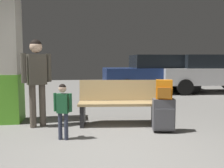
% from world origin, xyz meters
% --- Properties ---
extents(ground_plane, '(18.00, 18.00, 0.10)m').
position_xyz_m(ground_plane, '(0.00, 4.00, -0.05)').
color(ground_plane, gray).
extents(structural_pillar, '(0.57, 0.57, 2.66)m').
position_xyz_m(structural_pillar, '(-1.87, 2.12, 1.32)').
color(structural_pillar, '#66C633').
rests_on(structural_pillar, ground_plane).
extents(bench, '(1.65, 0.69, 0.89)m').
position_xyz_m(bench, '(0.40, 1.60, 0.44)').
color(bench, tan).
rests_on(bench, ground_plane).
extents(suitcase, '(0.41, 0.28, 0.60)m').
position_xyz_m(suitcase, '(1.10, 0.96, 0.32)').
color(suitcase, '#4C4C51').
rests_on(suitcase, ground_plane).
extents(backpack_bright, '(0.31, 0.25, 0.34)m').
position_xyz_m(backpack_bright, '(1.10, 0.96, 0.77)').
color(backpack_bright, orange).
rests_on(backpack_bright, suitcase).
extents(child, '(0.30, 0.22, 0.91)m').
position_xyz_m(child, '(-0.65, 0.80, 0.56)').
color(child, '#33384C').
rests_on(child, ground_plane).
extents(adult, '(0.52, 0.33, 1.68)m').
position_xyz_m(adult, '(-1.19, 1.65, 1.04)').
color(adult, brown).
rests_on(adult, ground_plane).
extents(parked_car_side, '(4.20, 2.01, 1.51)m').
position_xyz_m(parked_car_side, '(4.81, 6.00, 0.81)').
color(parked_car_side, silver).
rests_on(parked_car_side, ground_plane).
extents(parked_car_near, '(4.11, 1.81, 1.51)m').
position_xyz_m(parked_car_near, '(2.70, 6.40, 0.81)').
color(parked_car_near, navy).
rests_on(parked_car_near, ground_plane).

